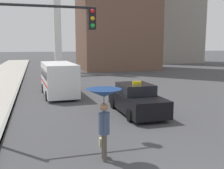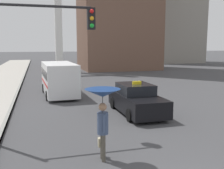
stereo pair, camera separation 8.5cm
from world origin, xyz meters
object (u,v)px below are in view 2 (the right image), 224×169
at_px(ambulance_van, 59,78).
at_px(pedestrian_with_umbrella, 103,104).
at_px(taxi, 136,100).
at_px(traffic_light, 32,41).

xyz_separation_m(ambulance_van, pedestrian_with_umbrella, (0.38, -11.09, 0.50)).
bearing_deg(taxi, traffic_light, 25.96).
bearing_deg(ambulance_van, taxi, 116.73).
relative_size(taxi, ambulance_van, 0.82).
relative_size(ambulance_van, traffic_light, 1.03).
bearing_deg(taxi, ambulance_van, -60.72).
xyz_separation_m(taxi, pedestrian_with_umbrella, (-3.03, -5.01, 1.06)).
xyz_separation_m(taxi, ambulance_van, (-3.41, 6.09, 0.56)).
xyz_separation_m(taxi, traffic_light, (-4.99, -2.43, 2.94)).
xyz_separation_m(ambulance_van, traffic_light, (-1.58, -8.51, 2.38)).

